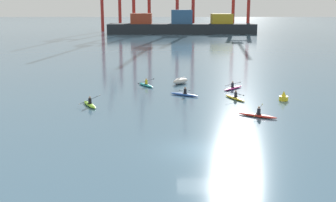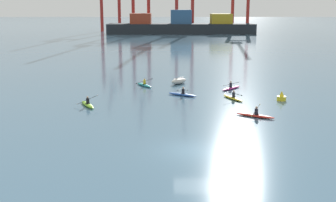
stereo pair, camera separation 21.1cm
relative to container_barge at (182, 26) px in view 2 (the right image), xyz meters
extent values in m
plane|color=#476B84|center=(-2.92, -125.52, -2.70)|extent=(800.00, 800.00, 0.00)
cube|color=#1E2328|center=(0.04, 0.00, -0.94)|extent=(51.75, 10.95, 3.51)
cube|color=#993823|center=(-14.19, 0.00, 2.62)|extent=(7.24, 7.66, 3.61)
cube|color=#2D5684|center=(0.04, 0.00, 3.23)|extent=(7.24, 7.66, 4.83)
cube|color=#B29323|center=(14.27, 0.00, 2.54)|extent=(7.24, 7.66, 3.46)
cylinder|color=maroon|center=(-30.24, 14.51, 8.41)|extent=(1.20, 1.20, 22.23)
cylinder|color=maroon|center=(-23.40, 14.51, 8.41)|extent=(1.20, 1.20, 22.23)
cylinder|color=maroon|center=(19.83, 10.65, 8.65)|extent=(1.20, 1.20, 22.70)
cylinder|color=maroon|center=(25.62, 10.65, 8.65)|extent=(1.20, 1.20, 22.70)
ellipsoid|color=beige|center=(-3.24, -100.98, -2.35)|extent=(2.45, 2.74, 0.70)
cube|color=beige|center=(-3.24, -100.98, -1.97)|extent=(1.23, 1.59, 0.06)
cylinder|color=yellow|center=(6.82, -110.47, -2.47)|extent=(0.90, 0.90, 0.45)
cone|color=yellow|center=(6.82, -110.47, -1.97)|extent=(0.50, 0.50, 0.55)
ellipsoid|color=teal|center=(-7.40, -102.49, -2.57)|extent=(2.27, 3.22, 0.26)
torus|color=black|center=(-7.35, -102.58, -2.43)|extent=(0.67, 0.67, 0.05)
cylinder|color=gold|center=(-7.35, -102.58, -2.19)|extent=(0.30, 0.30, 0.50)
sphere|color=tan|center=(-7.35, -102.58, -1.84)|extent=(0.19, 0.19, 0.19)
cylinder|color=black|center=(-7.37, -102.54, -2.09)|extent=(1.80, 1.10, 0.37)
ellipsoid|color=black|center=(-8.26, -103.07, -2.26)|extent=(0.19, 0.14, 0.14)
ellipsoid|color=black|center=(-6.49, -102.00, -1.92)|extent=(0.19, 0.14, 0.14)
ellipsoid|color=#C13384|center=(2.65, -104.48, -2.57)|extent=(2.74, 2.91, 0.26)
torus|color=black|center=(2.58, -104.56, -2.43)|extent=(0.69, 0.69, 0.05)
cylinder|color=#23232D|center=(2.58, -104.56, -2.19)|extent=(0.30, 0.30, 0.50)
sphere|color=tan|center=(2.58, -104.56, -1.84)|extent=(0.19, 0.19, 0.19)
cylinder|color=black|center=(2.61, -104.52, -2.09)|extent=(1.50, 1.38, 0.70)
ellipsoid|color=silver|center=(1.88, -103.85, -2.42)|extent=(0.18, 0.17, 0.16)
ellipsoid|color=silver|center=(3.35, -105.19, -1.76)|extent=(0.18, 0.17, 0.16)
ellipsoid|color=yellow|center=(2.05, -109.87, -2.57)|extent=(1.97, 3.34, 0.26)
torus|color=black|center=(2.09, -109.96, -2.43)|extent=(0.65, 0.65, 0.05)
cylinder|color=#23232D|center=(2.09, -109.96, -2.19)|extent=(0.30, 0.30, 0.50)
sphere|color=tan|center=(2.09, -109.96, -1.84)|extent=(0.19, 0.19, 0.19)
cylinder|color=black|center=(2.07, -109.92, -2.09)|extent=(1.86, 0.88, 0.61)
ellipsoid|color=black|center=(1.16, -110.34, -1.80)|extent=(0.20, 0.12, 0.16)
ellipsoid|color=black|center=(2.99, -109.49, -2.38)|extent=(0.20, 0.12, 0.16)
ellipsoid|color=red|center=(2.86, -116.96, -2.57)|extent=(3.23, 2.25, 0.26)
torus|color=black|center=(2.95, -117.01, -2.43)|extent=(0.67, 0.67, 0.05)
cylinder|color=#23232D|center=(2.95, -117.01, -2.19)|extent=(0.30, 0.30, 0.50)
sphere|color=tan|center=(2.95, -117.01, -1.84)|extent=(0.19, 0.19, 0.19)
cylinder|color=black|center=(2.90, -116.98, -2.09)|extent=(1.06, 1.75, 0.65)
ellipsoid|color=yellow|center=(2.39, -117.85, -2.40)|extent=(0.14, 0.20, 0.16)
ellipsoid|color=yellow|center=(3.41, -116.12, -1.78)|extent=(0.14, 0.20, 0.16)
ellipsoid|color=#7ABC2D|center=(-12.20, -112.80, -2.57)|extent=(2.06, 3.31, 0.26)
torus|color=black|center=(-12.15, -112.89, -2.43)|extent=(0.66, 0.66, 0.05)
cylinder|color=black|center=(-12.15, -112.89, -2.19)|extent=(0.30, 0.30, 0.50)
sphere|color=tan|center=(-12.15, -112.89, -1.84)|extent=(0.19, 0.19, 0.19)
cylinder|color=black|center=(-12.18, -112.84, -2.09)|extent=(1.81, 0.93, 0.69)
ellipsoid|color=silver|center=(-13.07, -113.29, -2.42)|extent=(0.20, 0.13, 0.16)
ellipsoid|color=silver|center=(-11.28, -112.40, -1.76)|extent=(0.20, 0.13, 0.16)
ellipsoid|color=#2856B2|center=(-3.05, -108.09, -2.57)|extent=(3.19, 2.33, 0.26)
torus|color=black|center=(-2.96, -108.14, -2.43)|extent=(0.68, 0.68, 0.05)
cylinder|color=black|center=(-2.96, -108.14, -2.19)|extent=(0.30, 0.30, 0.50)
sphere|color=tan|center=(-2.96, -108.14, -1.84)|extent=(0.19, 0.19, 0.19)
cylinder|color=black|center=(-3.01, -108.11, -2.09)|extent=(1.15, 1.77, 0.37)
ellipsoid|color=black|center=(-3.56, -108.99, -1.92)|extent=(0.14, 0.19, 0.14)
ellipsoid|color=black|center=(-2.45, -107.24, -2.26)|extent=(0.14, 0.19, 0.14)
camera|label=1|loc=(-4.77, -151.63, 6.43)|focal=44.97mm
camera|label=2|loc=(-4.56, -151.63, 6.43)|focal=44.97mm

